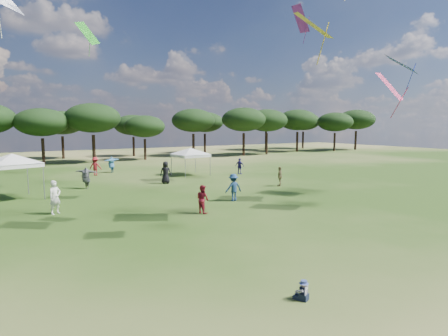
{
  "coord_description": "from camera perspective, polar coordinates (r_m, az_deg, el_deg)",
  "views": [
    {
      "loc": [
        -7.69,
        -5.22,
        4.81
      ],
      "look_at": [
        -0.75,
        6.0,
        3.29
      ],
      "focal_mm": 30.0,
      "sensor_mm": 36.0,
      "label": 1
    }
  ],
  "objects": [
    {
      "name": "ground",
      "position": [
        10.46,
        22.92,
        -21.34
      ],
      "size": [
        140.0,
        140.0,
        0.0
      ],
      "primitive_type": "plane",
      "color": "#2C4815",
      "rests_on": "ground"
    },
    {
      "name": "toddler",
      "position": [
        11.08,
        11.93,
        -17.88
      ],
      "size": [
        0.43,
        0.46,
        0.56
      ],
      "rotation": [
        0.0,
        0.0,
        0.41
      ],
      "color": "black",
      "rests_on": "ground"
    },
    {
      "name": "tent_left",
      "position": [
        27.45,
        -29.61,
        1.65
      ],
      "size": [
        5.61,
        5.61,
        3.29
      ],
      "rotation": [
        0.0,
        0.0,
        0.28
      ],
      "color": "gray",
      "rests_on": "ground"
    },
    {
      "name": "festival_crowd",
      "position": [
        29.45,
        -20.93,
        -1.57
      ],
      "size": [
        27.62,
        21.53,
        1.87
      ],
      "color": "maroon",
      "rests_on": "ground"
    },
    {
      "name": "tent_right",
      "position": [
        36.09,
        -5.15,
        2.87
      ],
      "size": [
        5.87,
        5.87,
        2.92
      ],
      "rotation": [
        0.0,
        0.0,
        0.07
      ],
      "color": "gray",
      "rests_on": "ground"
    },
    {
      "name": "tree_line",
      "position": [
        53.59,
        -21.03,
        6.8
      ],
      "size": [
        108.78,
        17.63,
        7.77
      ],
      "color": "black",
      "rests_on": "ground"
    }
  ]
}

